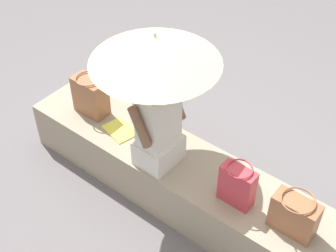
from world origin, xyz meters
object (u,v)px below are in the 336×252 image
(handbag_black, at_px, (90,95))
(tote_bag_canvas, at_px, (237,185))
(parasol, at_px, (155,49))
(person_seated, at_px, (158,123))
(magazine, at_px, (120,130))
(shoulder_bag_spare, at_px, (294,215))

(handbag_black, height_order, tote_bag_canvas, handbag_black)
(parasol, bearing_deg, person_seated, -42.41)
(handbag_black, bearing_deg, person_seated, -6.45)
(handbag_black, height_order, magazine, handbag_black)
(magazine, bearing_deg, shoulder_bag_spare, 12.74)
(shoulder_bag_spare, distance_m, magazine, 1.63)
(tote_bag_canvas, relative_size, magazine, 1.24)
(person_seated, distance_m, parasol, 0.59)
(person_seated, distance_m, shoulder_bag_spare, 1.17)
(tote_bag_canvas, xyz_separation_m, magazine, (-1.18, 0.04, -0.16))
(person_seated, height_order, parasol, parasol)
(handbag_black, relative_size, shoulder_bag_spare, 1.15)
(tote_bag_canvas, bearing_deg, magazine, 178.20)
(tote_bag_canvas, height_order, shoulder_bag_spare, tote_bag_canvas)
(tote_bag_canvas, xyz_separation_m, shoulder_bag_spare, (0.44, 0.03, -0.02))
(person_seated, relative_size, parasol, 0.81)
(handbag_black, bearing_deg, magazine, -5.89)
(handbag_black, height_order, shoulder_bag_spare, handbag_black)
(shoulder_bag_spare, bearing_deg, tote_bag_canvas, -175.81)
(parasol, bearing_deg, handbag_black, 177.67)
(person_seated, xyz_separation_m, parasol, (-0.07, 0.06, 0.59))
(person_seated, distance_m, magazine, 0.61)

